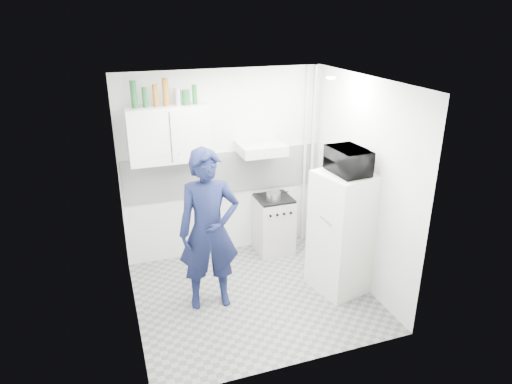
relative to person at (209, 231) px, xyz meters
name	(u,v)px	position (x,y,z in m)	size (l,w,h in m)	color
floor	(254,295)	(0.52, -0.04, -0.96)	(2.80, 2.80, 0.00)	slate
ceiling	(253,82)	(0.52, -0.04, 1.64)	(2.80, 2.80, 0.00)	white
wall_back	(224,166)	(0.52, 1.21, 0.34)	(2.80, 2.80, 0.00)	silver
wall_left	(126,216)	(-0.88, -0.04, 0.34)	(2.60, 2.60, 0.00)	silver
wall_right	(361,184)	(1.92, -0.04, 0.34)	(2.60, 2.60, 0.00)	silver
person	(209,231)	(0.00, 0.00, 0.00)	(0.70, 0.46, 1.92)	#101533
stove	(274,225)	(1.17, 0.96, -0.56)	(0.50, 0.50, 0.81)	#B8B5A9
fridge	(343,232)	(1.62, -0.20, -0.19)	(0.63, 0.63, 1.53)	beige
stove_top	(274,198)	(1.17, 0.96, -0.14)	(0.48, 0.48, 0.03)	black
saucepan	(274,196)	(1.13, 0.89, -0.07)	(0.20, 0.20, 0.11)	silver
microwave	(349,161)	(1.62, -0.20, 0.72)	(0.36, 0.53, 0.29)	black
bottle_a	(134,94)	(-0.60, 1.03, 1.40)	(0.08, 0.08, 0.32)	#144C1E
bottle_b	(145,97)	(-0.48, 1.03, 1.36)	(0.06, 0.06, 0.24)	#144C1E
bottle_c	(155,96)	(-0.35, 1.03, 1.37)	(0.06, 0.06, 0.27)	brown
bottle_d	(166,92)	(-0.23, 1.03, 1.40)	(0.07, 0.07, 0.33)	brown
canister_a	(178,97)	(-0.08, 1.03, 1.34)	(0.08, 0.08, 0.21)	silver
canister_b	(186,97)	(0.01, 1.03, 1.33)	(0.10, 0.10, 0.18)	#144C1E
bottle_e	(195,94)	(0.12, 1.03, 1.36)	(0.06, 0.06, 0.24)	#144C1E
upper_cabinet	(168,134)	(-0.23, 1.03, 0.89)	(1.00, 0.35, 0.70)	beige
range_hood	(261,148)	(0.97, 0.96, 0.61)	(0.60, 0.50, 0.14)	#B8B5A9
backsplash	(224,173)	(0.52, 1.19, 0.24)	(2.74, 0.03, 0.60)	white
pipe_a	(312,158)	(1.82, 1.13, 0.34)	(0.05, 0.05, 2.60)	#B8B5A9
pipe_b	(305,159)	(1.70, 1.13, 0.34)	(0.04, 0.04, 2.60)	#B8B5A9
ceiling_spot_fixture	(331,78)	(1.52, 0.16, 1.61)	(0.10, 0.10, 0.02)	white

